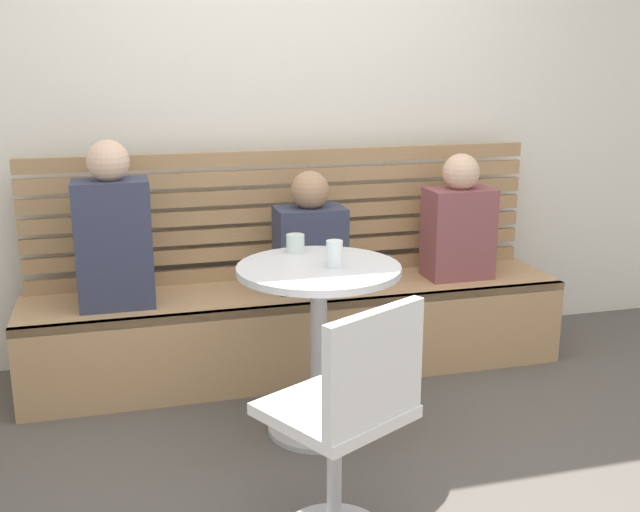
{
  "coord_description": "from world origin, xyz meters",
  "views": [
    {
      "loc": [
        -0.86,
        -2.35,
        1.58
      ],
      "look_at": [
        -0.04,
        0.66,
        0.75
      ],
      "focal_mm": 42.71,
      "sensor_mm": 36.0,
      "label": 1
    }
  ],
  "objects": [
    {
      "name": "ground",
      "position": [
        0.0,
        0.0,
        0.0
      ],
      "size": [
        8.0,
        8.0,
        0.0
      ],
      "primitive_type": "plane",
      "color": "#514C47"
    },
    {
      "name": "back_wall",
      "position": [
        0.0,
        1.64,
        1.45
      ],
      "size": [
        5.2,
        0.1,
        2.9
      ],
      "primitive_type": "cube",
      "color": "silver",
      "rests_on": "ground"
    },
    {
      "name": "booth_bench",
      "position": [
        0.0,
        1.2,
        0.22
      ],
      "size": [
        2.7,
        0.52,
        0.44
      ],
      "color": "tan",
      "rests_on": "ground"
    },
    {
      "name": "booth_backrest",
      "position": [
        0.0,
        1.44,
        0.78
      ],
      "size": [
        2.65,
        0.04,
        0.67
      ],
      "color": "#A68157",
      "rests_on": "booth_bench"
    },
    {
      "name": "cafe_table",
      "position": [
        -0.07,
        0.55,
        0.52
      ],
      "size": [
        0.68,
        0.68,
        0.74
      ],
      "color": "#ADADB2",
      "rests_on": "ground"
    },
    {
      "name": "white_chair",
      "position": [
        -0.19,
        -0.26,
        0.46
      ],
      "size": [
        0.54,
        0.54,
        0.85
      ],
      "color": "#ADADB2",
      "rests_on": "ground"
    },
    {
      "name": "person_adult",
      "position": [
        -0.88,
        1.17,
        0.79
      ],
      "size": [
        0.34,
        0.22,
        0.77
      ],
      "color": "#333851",
      "rests_on": "booth_bench"
    },
    {
      "name": "person_child_left",
      "position": [
        0.06,
        1.19,
        0.7
      ],
      "size": [
        0.34,
        0.22,
        0.59
      ],
      "color": "#333851",
      "rests_on": "booth_bench"
    },
    {
      "name": "person_child_middle",
      "position": [
        0.86,
        1.19,
        0.73
      ],
      "size": [
        0.34,
        0.22,
        0.65
      ],
      "color": "brown",
      "rests_on": "booth_bench"
    },
    {
      "name": "cup_water_clear",
      "position": [
        -0.02,
        0.51,
        0.8
      ],
      "size": [
        0.07,
        0.07,
        0.11
      ],
      "primitive_type": "cylinder",
      "color": "white",
      "rests_on": "cafe_table"
    },
    {
      "name": "cup_glass_short",
      "position": [
        -0.11,
        0.79,
        0.78
      ],
      "size": [
        0.08,
        0.08,
        0.08
      ],
      "primitive_type": "cylinder",
      "color": "silver",
      "rests_on": "cafe_table"
    }
  ]
}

